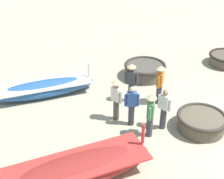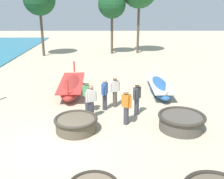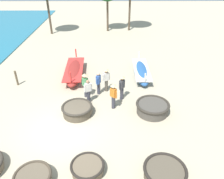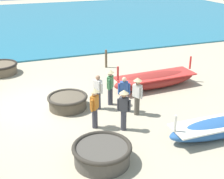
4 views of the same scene
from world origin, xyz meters
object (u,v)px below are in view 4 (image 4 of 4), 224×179
object	(u,v)px
fisherman_standing_left	(110,85)
fisherman_hauling	(124,107)
coracle_far_right	(102,153)
fisherman_standing_right	(98,91)
fisherman_by_coracle	(95,105)
coracle_upturned	(68,101)
fisherman_crouching	(124,93)
long_boat_ochre_hull	(221,127)
coracle_center	(1,68)
long_boat_red_hull	(155,80)
fisherman_with_hat	(137,94)
mooring_post_inland	(106,59)

from	to	relation	value
fisherman_standing_left	fisherman_hauling	xyz separation A→B (m)	(2.31, -0.30, 0.00)
coracle_far_right	fisherman_standing_right	world-z (taller)	fisherman_standing_right
fisherman_by_coracle	coracle_upturned	bearing A→B (deg)	-163.79
fisherman_crouching	fisherman_hauling	bearing A→B (deg)	-22.77
coracle_far_right	long_boat_ochre_hull	bearing A→B (deg)	90.93
coracle_far_right	fisherman_by_coracle	size ratio (longest dim) A/B	1.17
coracle_center	long_boat_red_hull	bearing A→B (deg)	56.28
fisherman_by_coracle	fisherman_with_hat	xyz separation A→B (m)	(-0.45, 2.00, 0.00)
coracle_center	coracle_far_right	bearing A→B (deg)	15.18
fisherman_standing_left	fisherman_crouching	xyz separation A→B (m)	(0.82, 0.32, -0.12)
long_boat_ochre_hull	fisherman_standing_right	world-z (taller)	fisherman_standing_right
long_boat_ochre_hull	fisherman_standing_left	size ratio (longest dim) A/B	2.58
coracle_upturned	mooring_post_inland	distance (m)	5.83
long_boat_ochre_hull	fisherman_crouching	world-z (taller)	fisherman_crouching
fisherman_standing_left	fisherman_with_hat	bearing A→B (deg)	28.43
fisherman_hauling	fisherman_standing_right	distance (m)	2.10
long_boat_ochre_hull	fisherman_hauling	world-z (taller)	fisherman_hauling
coracle_far_right	fisherman_hauling	world-z (taller)	fisherman_hauling
fisherman_hauling	fisherman_by_coracle	size ratio (longest dim) A/B	1.00
coracle_far_right	long_boat_ochre_hull	size ratio (longest dim) A/B	0.45
fisherman_standing_left	fisherman_with_hat	world-z (taller)	same
fisherman_hauling	fisherman_with_hat	size ratio (longest dim) A/B	1.00
fisherman_crouching	long_boat_ochre_hull	bearing A→B (deg)	39.89
fisherman_standing_right	coracle_far_right	bearing A→B (deg)	-16.25
coracle_far_right	fisherman_by_coracle	xyz separation A→B (m)	(-2.26, 0.47, 0.60)
fisherman_with_hat	mooring_post_inland	xyz separation A→B (m)	(-6.32, 0.84, -0.41)
fisherman_standing_left	fisherman_with_hat	distance (m)	1.50
long_boat_ochre_hull	fisherman_with_hat	xyz separation A→B (m)	(-2.63, -2.23, 0.62)
coracle_upturned	fisherman_by_coracle	xyz separation A→B (m)	(2.08, 0.60, 0.64)
fisherman_standing_right	fisherman_hauling	bearing A→B (deg)	9.62
coracle_center	fisherman_standing_left	world-z (taller)	fisherman_standing_left
long_boat_red_hull	fisherman_crouching	xyz separation A→B (m)	(1.96, -2.54, 0.44)
coracle_upturned	fisherman_crouching	distance (m)	2.54
fisherman_hauling	long_boat_red_hull	bearing A→B (deg)	137.44
coracle_far_right	mooring_post_inland	xyz separation A→B (m)	(-9.03, 3.31, 0.19)
fisherman_with_hat	fisherman_hauling	bearing A→B (deg)	-45.73
coracle_center	coracle_upturned	size ratio (longest dim) A/B	1.08
long_boat_red_hull	fisherman_with_hat	size ratio (longest dim) A/B	2.77
coracle_upturned	fisherman_by_coracle	world-z (taller)	fisherman_by_coracle
long_boat_red_hull	fisherman_with_hat	world-z (taller)	fisherman_with_hat
coracle_upturned	fisherman_hauling	xyz separation A→B (m)	(2.62, 1.59, 0.64)
fisherman_by_coracle	fisherman_standing_right	bearing A→B (deg)	157.41
coracle_center	coracle_upturned	xyz separation A→B (m)	(5.74, 2.60, -0.01)
coracle_far_right	mooring_post_inland	distance (m)	9.62
coracle_far_right	fisherman_standing_left	xyz separation A→B (m)	(-4.02, 1.75, 0.60)
long_boat_ochre_hull	fisherman_crouching	size ratio (longest dim) A/B	2.74
coracle_center	fisherman_by_coracle	world-z (taller)	fisherman_by_coracle
fisherman_by_coracle	long_boat_ochre_hull	bearing A→B (deg)	62.68
coracle_upturned	fisherman_standing_left	world-z (taller)	fisherman_standing_left
coracle_far_right	fisherman_hauling	distance (m)	2.33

